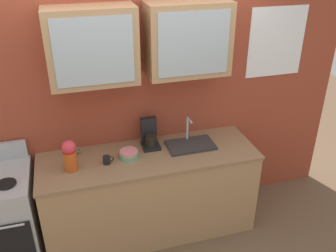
% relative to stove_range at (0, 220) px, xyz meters
% --- Properties ---
extents(ground_plane, '(10.00, 10.00, 0.00)m').
position_rel_stove_range_xyz_m(ground_plane, '(1.42, 0.00, -0.47)').
color(ground_plane, brown).
extents(back_wall_unit, '(4.36, 0.44, 2.82)m').
position_rel_stove_range_xyz_m(back_wall_unit, '(1.43, 0.34, 1.06)').
color(back_wall_unit, '#993D28').
rests_on(back_wall_unit, ground_plane).
extents(counter, '(2.11, 0.68, 0.92)m').
position_rel_stove_range_xyz_m(counter, '(1.42, 0.00, -0.01)').
color(counter, '#A87F56').
rests_on(counter, ground_plane).
extents(stove_range, '(0.65, 0.69, 1.10)m').
position_rel_stove_range_xyz_m(stove_range, '(0.00, 0.00, 0.00)').
color(stove_range, '#ADAFB5').
rests_on(stove_range, ground_plane).
extents(sink_faucet, '(0.47, 0.28, 0.28)m').
position_rel_stove_range_xyz_m(sink_faucet, '(1.86, 0.05, 0.48)').
color(sink_faucet, '#2D2D30').
rests_on(sink_faucet, counter).
extents(bowl_stack, '(0.18, 0.18, 0.07)m').
position_rel_stove_range_xyz_m(bowl_stack, '(1.23, 0.02, 0.49)').
color(bowl_stack, '#669972').
rests_on(bowl_stack, counter).
extents(vase, '(0.12, 0.12, 0.30)m').
position_rel_stove_range_xyz_m(vase, '(0.70, -0.04, 0.61)').
color(vase, '#BF4C19').
rests_on(vase, counter).
extents(cup_near_sink, '(0.10, 0.06, 0.09)m').
position_rel_stove_range_xyz_m(cup_near_sink, '(0.73, 0.20, 0.50)').
color(cup_near_sink, '#4C7F59').
rests_on(cup_near_sink, counter).
extents(cup_near_bowls, '(0.10, 0.07, 0.08)m').
position_rel_stove_range_xyz_m(cup_near_bowls, '(1.02, -0.03, 0.49)').
color(cup_near_bowls, black).
rests_on(cup_near_bowls, counter).
extents(coffee_maker, '(0.17, 0.20, 0.29)m').
position_rel_stove_range_xyz_m(coffee_maker, '(1.47, 0.18, 0.56)').
color(coffee_maker, black).
rests_on(coffee_maker, counter).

